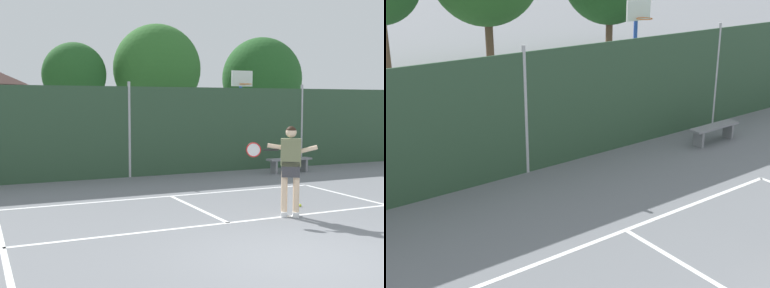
% 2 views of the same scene
% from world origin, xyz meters
% --- Properties ---
extents(chainlink_fence, '(26.09, 0.09, 2.98)m').
position_xyz_m(chainlink_fence, '(0.00, 9.00, 1.42)').
color(chainlink_fence, '#2D4C33').
rests_on(chainlink_fence, ground).
extents(basketball_hoop, '(0.90, 0.67, 3.55)m').
position_xyz_m(basketball_hoop, '(5.09, 10.94, 2.31)').
color(basketball_hoop, '#284CB2').
rests_on(basketball_hoop, ground).
extents(courtside_bench, '(1.60, 0.36, 0.48)m').
position_xyz_m(courtside_bench, '(5.15, 7.80, 0.36)').
color(courtside_bench, gray).
rests_on(courtside_bench, ground).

